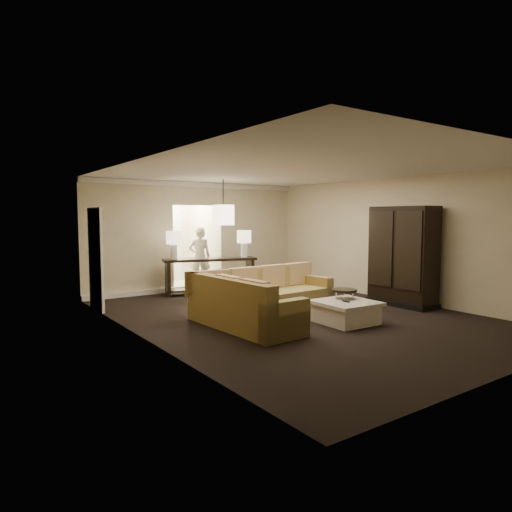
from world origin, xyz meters
TOP-DOWN VIEW (x-y plane):
  - ground at (0.00, 0.00)m, footprint 8.00×8.00m
  - wall_back at (0.00, 4.00)m, footprint 6.00×0.04m
  - wall_left at (-3.00, 0.00)m, footprint 0.04×8.00m
  - wall_right at (3.00, 0.00)m, footprint 0.04×8.00m
  - ceiling at (0.00, 0.00)m, footprint 6.00×8.00m
  - crown_molding at (0.00, 3.95)m, footprint 6.00×0.10m
  - baseboard at (0.00, 3.95)m, footprint 6.00×0.10m
  - side_door at (-2.97, 2.80)m, footprint 0.05×0.90m
  - foyer at (0.00, 5.34)m, footprint 1.44×2.02m
  - sectional_sofa at (-0.63, 0.25)m, footprint 3.08×2.49m
  - coffee_table at (0.38, -0.95)m, footprint 1.03×1.03m
  - console_table at (-0.09, 3.20)m, footprint 2.35×1.15m
  - armoire at (2.59, -0.46)m, footprint 0.63×1.48m
  - drink_table at (0.56, -0.74)m, footprint 0.46×0.46m
  - table_lamp_left at (-0.94, 3.45)m, footprint 0.35×0.35m
  - table_lamp_right at (0.76, 2.95)m, footprint 0.35×0.35m
  - pendant_light at (0.00, 2.70)m, footprint 0.38×0.38m
  - person at (0.20, 4.30)m, footprint 0.77×0.66m

SIDE VIEW (x-z plane):
  - ground at x=0.00m, z-range 0.00..0.00m
  - baseboard at x=0.00m, z-range 0.00..0.12m
  - coffee_table at x=0.38m, z-range 0.00..0.41m
  - sectional_sofa at x=-0.63m, z-range -0.09..0.81m
  - drink_table at x=0.56m, z-range 0.12..0.70m
  - console_table at x=-0.09m, z-range 0.08..0.97m
  - person at x=0.20m, z-range 0.00..1.81m
  - armoire at x=2.59m, z-range -0.04..2.09m
  - side_door at x=-2.97m, z-range 0.00..2.10m
  - foyer at x=0.00m, z-range -0.10..2.70m
  - table_lamp_left at x=-0.94m, z-range 1.00..1.68m
  - table_lamp_right at x=0.76m, z-range 1.00..1.68m
  - wall_back at x=0.00m, z-range 0.00..2.80m
  - wall_left at x=-3.00m, z-range 0.00..2.80m
  - wall_right at x=3.00m, z-range 0.00..2.80m
  - pendant_light at x=0.00m, z-range 1.41..2.50m
  - crown_molding at x=0.00m, z-range 2.67..2.79m
  - ceiling at x=0.00m, z-range 2.79..2.81m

